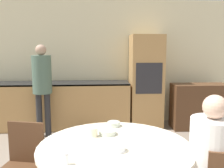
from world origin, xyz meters
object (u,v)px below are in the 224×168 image
(person_seated, at_px, (213,162))
(person_standing, at_px, (42,81))
(cup, at_px, (94,132))
(oven_unit, at_px, (146,81))
(chair_far_left, at_px, (22,162))
(bowl_centre, at_px, (108,132))
(bowl_far, at_px, (117,148))
(bowl_near, at_px, (114,124))
(sideboard, at_px, (199,106))

(person_seated, distance_m, person_standing, 3.28)
(person_standing, distance_m, cup, 2.36)
(oven_unit, distance_m, chair_far_left, 3.18)
(oven_unit, height_order, person_standing, oven_unit)
(cup, relative_size, bowl_centre, 0.49)
(person_seated, xyz_separation_m, bowl_far, (-0.75, 0.17, 0.07))
(bowl_near, relative_size, bowl_centre, 0.82)
(sideboard, distance_m, cup, 3.25)
(person_standing, xyz_separation_m, bowl_near, (1.14, -1.86, -0.24))
(sideboard, height_order, bowl_near, sideboard)
(chair_far_left, distance_m, bowl_near, 1.00)
(cup, xyz_separation_m, bowl_near, (0.22, 0.30, -0.02))
(oven_unit, distance_m, person_seated, 3.20)
(sideboard, xyz_separation_m, chair_far_left, (-2.81, -2.38, 0.06))
(chair_far_left, bearing_deg, bowl_centre, 11.98)
(person_seated, bearing_deg, sideboard, 68.66)
(oven_unit, height_order, bowl_near, oven_unit)
(bowl_far, bearing_deg, cup, 119.33)
(sideboard, bearing_deg, bowl_near, -131.31)
(cup, bearing_deg, person_seated, -28.91)
(cup, distance_m, bowl_far, 0.40)
(chair_far_left, xyz_separation_m, person_seated, (1.65, -0.59, 0.23))
(person_standing, height_order, cup, person_standing)
(sideboard, xyz_separation_m, bowl_centre, (-1.97, -2.40, 0.35))
(oven_unit, height_order, person_seated, oven_unit)
(bowl_near, height_order, bowl_far, same)
(sideboard, bearing_deg, bowl_centre, -129.34)
(chair_far_left, distance_m, cup, 0.78)
(oven_unit, bearing_deg, sideboard, -12.23)
(oven_unit, xyz_separation_m, person_seated, (-0.11, -3.20, -0.20))
(oven_unit, distance_m, sideboard, 1.18)
(chair_far_left, xyz_separation_m, person_standing, (-0.21, 2.09, 0.53))
(person_seated, relative_size, cup, 15.35)
(person_standing, height_order, bowl_centre, person_standing)
(bowl_centre, bearing_deg, oven_unit, 70.68)
(person_seated, bearing_deg, chair_far_left, 160.48)
(bowl_centre, bearing_deg, chair_far_left, 178.83)
(chair_far_left, relative_size, cup, 10.70)
(oven_unit, relative_size, bowl_centre, 11.12)
(cup, xyz_separation_m, bowl_centre, (0.14, 0.05, -0.02))
(oven_unit, relative_size, person_standing, 1.12)
(person_standing, relative_size, cup, 20.21)
(cup, distance_m, bowl_near, 0.37)
(bowl_centre, bearing_deg, sideboard, 50.66)
(chair_far_left, height_order, cup, chair_far_left)
(chair_far_left, bearing_deg, bowl_far, -11.49)
(person_seated, height_order, bowl_centre, person_seated)
(bowl_far, bearing_deg, chair_far_left, 155.36)
(cup, height_order, bowl_centre, cup)
(oven_unit, bearing_deg, bowl_far, -105.85)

